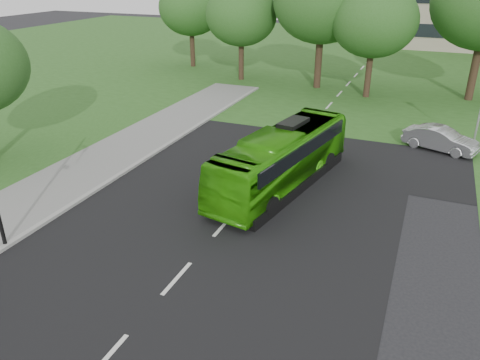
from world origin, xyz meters
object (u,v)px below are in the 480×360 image
at_px(bus, 282,158).
at_px(tree_park_f, 191,8).
at_px(sedan, 440,139).
at_px(tree_park_a, 241,15).
at_px(tree_park_c, 375,21).
at_px(tree_park_b, 323,1).

bearing_deg(bus, tree_park_f, 136.59).
relative_size(tree_park_f, sedan, 2.10).
bearing_deg(tree_park_f, tree_park_a, -28.39).
xyz_separation_m(tree_park_a, tree_park_f, (-7.26, 3.92, 0.12)).
xyz_separation_m(tree_park_f, bus, (18.12, -25.09, -4.55)).
xyz_separation_m(tree_park_c, sedan, (5.92, -10.90, -5.37)).
relative_size(tree_park_b, tree_park_c, 1.21).
bearing_deg(tree_park_a, tree_park_b, -2.98).
bearing_deg(tree_park_a, bus, -62.84).
bearing_deg(tree_park_a, sedan, -35.68).
xyz_separation_m(tree_park_b, sedan, (10.53, -12.55, -6.61)).
distance_m(tree_park_b, tree_park_c, 5.04).
relative_size(tree_park_b, bus, 1.05).
bearing_deg(tree_park_f, tree_park_c, -17.12).
distance_m(tree_park_c, sedan, 13.52).
relative_size(tree_park_c, sedan, 2.13).
bearing_deg(tree_park_f, tree_park_b, -16.30).
bearing_deg(tree_park_b, tree_park_a, 177.02).
height_order(tree_park_a, tree_park_b, tree_park_b).
relative_size(tree_park_f, bus, 0.85).
bearing_deg(sedan, tree_park_f, 75.76).
distance_m(tree_park_a, tree_park_b, 7.64).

